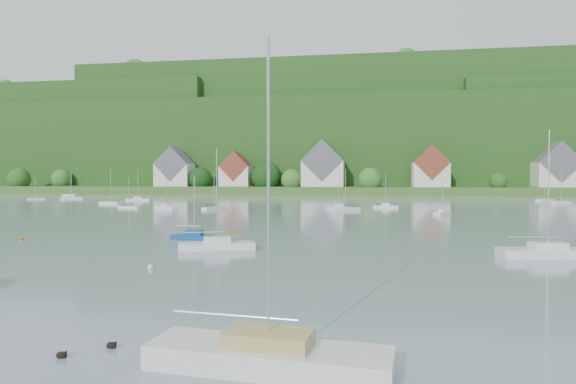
% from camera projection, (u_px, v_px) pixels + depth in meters
% --- Properties ---
extents(far_shore_strip, '(600.00, 60.00, 3.00)m').
position_uv_depth(far_shore_strip, '(313.00, 190.00, 204.68)').
color(far_shore_strip, '#2C501E').
rests_on(far_shore_strip, ground).
extents(forested_ridge, '(620.00, 181.22, 69.89)m').
position_uv_depth(forested_ridge, '(328.00, 148.00, 271.71)').
color(forested_ridge, '#1A3A12').
rests_on(forested_ridge, ground).
extents(village_building_0, '(14.00, 10.40, 16.00)m').
position_uv_depth(village_building_0, '(175.00, 170.00, 200.30)').
color(village_building_0, beige).
rests_on(village_building_0, far_shore_strip).
extents(village_building_1, '(12.00, 9.36, 14.00)m').
position_uv_depth(village_building_1, '(236.00, 172.00, 198.35)').
color(village_building_1, beige).
rests_on(village_building_1, far_shore_strip).
extents(village_building_2, '(16.00, 11.44, 18.00)m').
position_uv_depth(village_building_2, '(323.00, 168.00, 191.81)').
color(village_building_2, beige).
rests_on(village_building_2, far_shore_strip).
extents(village_building_3, '(13.00, 10.40, 15.50)m').
position_uv_depth(village_building_3, '(430.00, 170.00, 183.55)').
color(village_building_3, beige).
rests_on(village_building_3, far_shore_strip).
extents(village_building_4, '(15.00, 10.40, 16.50)m').
position_uv_depth(village_building_4, '(557.00, 169.00, 180.40)').
color(village_building_4, beige).
rests_on(village_building_4, far_shore_strip).
extents(near_sailboat_1, '(4.81, 1.63, 6.39)m').
position_uv_depth(near_sailboat_1, '(195.00, 236.00, 49.96)').
color(near_sailboat_1, navy).
rests_on(near_sailboat_1, ground).
extents(near_sailboat_2, '(8.14, 3.05, 10.73)m').
position_uv_depth(near_sailboat_2, '(268.00, 354.00, 16.01)').
color(near_sailboat_2, silver).
rests_on(near_sailboat_2, ground).
extents(near_sailboat_3, '(6.77, 3.83, 8.81)m').
position_uv_depth(near_sailboat_3, '(217.00, 245.00, 42.97)').
color(near_sailboat_3, silver).
rests_on(near_sailboat_3, ground).
extents(near_sailboat_4, '(7.62, 3.18, 9.98)m').
position_uv_depth(near_sailboat_4, '(548.00, 252.00, 38.56)').
color(near_sailboat_4, silver).
rests_on(near_sailboat_4, ground).
extents(mooring_buoy_1, '(0.39, 0.39, 0.39)m').
position_uv_depth(mooring_buoy_1, '(150.00, 269.00, 33.99)').
color(mooring_buoy_1, white).
rests_on(mooring_buoy_1, ground).
extents(mooring_buoy_2, '(0.41, 0.41, 0.41)m').
position_uv_depth(mooring_buoy_2, '(227.00, 240.00, 49.67)').
color(mooring_buoy_2, '#DE5C00').
rests_on(mooring_buoy_2, ground).
extents(mooring_buoy_3, '(0.42, 0.42, 0.42)m').
position_uv_depth(mooring_buoy_3, '(235.00, 233.00, 56.67)').
color(mooring_buoy_3, '#DE5C00').
rests_on(mooring_buoy_3, ground).
extents(mooring_buoy_5, '(0.44, 0.44, 0.44)m').
position_uv_depth(mooring_buoy_5, '(21.00, 240.00, 49.77)').
color(mooring_buoy_5, '#DE5C00').
rests_on(mooring_buoy_5, ground).
extents(duck_pair, '(1.61, 1.45, 0.29)m').
position_uv_depth(duck_pair, '(87.00, 350.00, 17.62)').
color(duck_pair, black).
rests_on(duck_pair, ground).
extents(far_sailboat_cluster, '(200.21, 74.01, 8.71)m').
position_uv_depth(far_sailboat_cluster, '(295.00, 202.00, 121.87)').
color(far_sailboat_cluster, silver).
rests_on(far_sailboat_cluster, ground).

